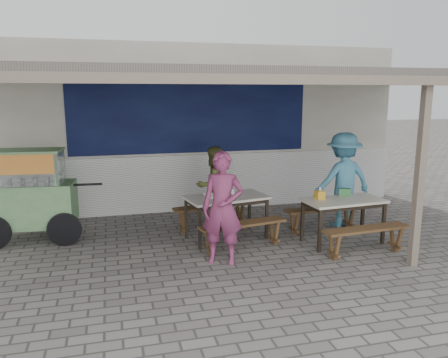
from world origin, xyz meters
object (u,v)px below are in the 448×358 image
table_left (226,201)px  table_right (344,204)px  bench_left_street (243,229)px  bench_left_wall (212,211)px  patron_wall_side (213,185)px  condiment_jar (232,191)px  condiment_bowl (209,196)px  bench_right_street (366,235)px  tissue_box (320,195)px  vendor_cart (31,192)px  donation_box (345,192)px  bench_right_wall (322,214)px  patron_right_table (343,180)px  patron_street_side (223,208)px

table_left → table_right: 1.97m
bench_left_street → bench_left_wall: size_ratio=1.00×
bench_left_street → bench_left_wall: same height
patron_wall_side → condiment_jar: bearing=79.5°
bench_left_wall → condiment_bowl: size_ratio=6.77×
bench_right_street → tissue_box: size_ratio=10.53×
table_left → condiment_jar: condiment_jar is taller
vendor_cart → donation_box: (5.19, -1.20, -0.04)m
vendor_cart → bench_left_wall: bearing=3.4°
bench_right_wall → patron_wall_side: bearing=146.0°
table_right → bench_right_wall: bearing=90.0°
condiment_jar → bench_left_street: bearing=-93.1°
bench_left_street → condiment_bowl: (-0.42, 0.60, 0.44)m
vendor_cart → condiment_jar: vendor_cart is taller
bench_right_wall → donation_box: bearing=-68.4°
table_left → bench_right_wall: 1.82m
bench_right_wall → vendor_cart: 5.09m
patron_right_table → bench_right_street: bearing=71.8°
patron_wall_side → bench_left_wall: bearing=50.5°
bench_left_street → table_right: table_right is taller
tissue_box → condiment_bowl: tissue_box is taller
bench_left_street → vendor_cart: (-3.33, 1.33, 0.51)m
bench_left_wall → donation_box: bearing=-38.0°
bench_right_street → condiment_jar: bearing=134.2°
bench_right_wall → donation_box: size_ratio=7.52×
bench_right_wall → condiment_jar: bearing=166.7°
table_left → bench_right_wall: size_ratio=1.02×
bench_right_street → patron_right_table: bearing=69.9°
vendor_cart → patron_street_side: bearing=-26.2°
condiment_jar → condiment_bowl: bearing=-157.7°
table_left → patron_right_table: (2.31, 0.16, 0.22)m
bench_left_street → table_right: 1.76m
table_left → table_right: bearing=-31.8°
table_left → bench_left_wall: bearing=90.0°
bench_left_wall → vendor_cart: (-3.10, 0.11, 0.51)m
table_right → donation_box: (0.15, 0.23, 0.14)m
bench_left_wall → bench_right_wall: same height
patron_right_table → vendor_cart: bearing=-8.1°
patron_street_side → patron_wall_side: (0.33, 2.00, -0.09)m
patron_wall_side → donation_box: (1.99, -1.43, 0.06)m
patron_right_table → donation_box: bearing=60.5°
donation_box → condiment_jar: donation_box is taller
table_left → bench_left_street: size_ratio=0.99×
table_left → patron_street_side: size_ratio=0.88×
bench_right_street → condiment_bowl: bearing=144.3°
donation_box → condiment_bowl: (-2.29, 0.47, -0.04)m
table_right → patron_right_table: patron_right_table is taller
bench_left_wall → vendor_cart: 3.14m
patron_wall_side → patron_right_table: 2.45m
patron_right_table → table_left: bearing=1.7°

